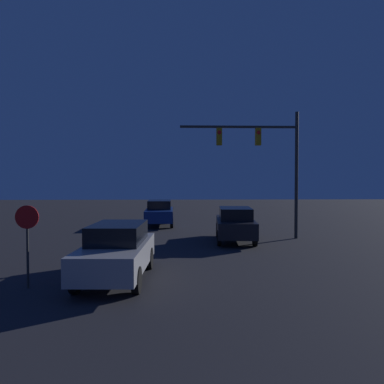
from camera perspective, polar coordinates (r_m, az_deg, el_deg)
The scene contains 5 objects.
car_near at distance 11.92m, azimuth -11.33°, elevation -8.73°, with size 1.99×4.66×1.71m.
car_mid at distance 19.01m, azimuth 6.58°, elevation -4.80°, with size 2.15×4.72×1.71m.
car_far at distance 25.66m, azimuth -4.99°, elevation -3.11°, with size 1.94×4.64×1.71m.
traffic_signal_mast at distance 20.11m, azimuth 11.32°, elevation 5.77°, with size 6.23×0.30×6.67m.
stop_sign at distance 11.59m, azimuth -23.82°, elevation -5.47°, with size 0.66×0.07×2.36m.
Camera 1 is at (-0.48, -0.61, 3.05)m, focal length 35.00 mm.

